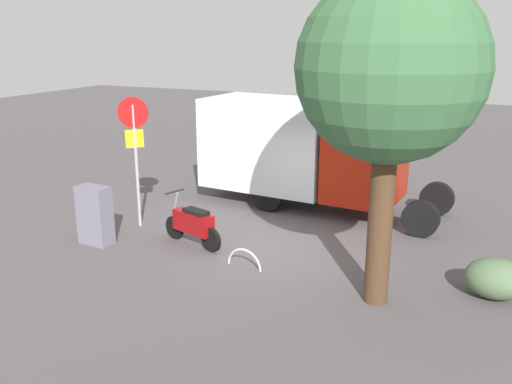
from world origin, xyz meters
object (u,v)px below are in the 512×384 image
(motorcycle, at_px, (193,224))
(stop_sign, at_px, (135,142))
(box_truck_near, at_px, (301,149))
(bike_rack_hoop, at_px, (244,267))
(street_tree, at_px, (390,71))
(utility_cabinet, at_px, (95,215))

(motorcycle, height_order, stop_sign, stop_sign)
(box_truck_near, relative_size, bike_rack_hoop, 8.22)
(box_truck_near, xyz_separation_m, street_tree, (-3.34, 4.97, 2.55))
(stop_sign, height_order, street_tree, street_tree)
(box_truck_near, distance_m, motorcycle, 4.30)
(motorcycle, distance_m, bike_rack_hoop, 1.83)
(utility_cabinet, bearing_deg, street_tree, 178.84)
(stop_sign, distance_m, utility_cabinet, 2.08)
(stop_sign, relative_size, bike_rack_hoop, 3.87)
(box_truck_near, height_order, motorcycle, box_truck_near)
(motorcycle, relative_size, stop_sign, 0.54)
(utility_cabinet, height_order, bike_rack_hoop, utility_cabinet)
(street_tree, distance_m, bike_rack_hoop, 5.07)
(box_truck_near, height_order, street_tree, street_tree)
(stop_sign, xyz_separation_m, bike_rack_hoop, (-3.57, 1.23, -2.19))
(motorcycle, relative_size, bike_rack_hoop, 2.07)
(street_tree, xyz_separation_m, utility_cabinet, (6.61, -0.13, -3.48))
(box_truck_near, relative_size, stop_sign, 2.13)
(motorcycle, xyz_separation_m, bike_rack_hoop, (-1.63, 0.66, -0.52))
(bike_rack_hoop, bearing_deg, street_tree, 173.52)
(box_truck_near, relative_size, street_tree, 1.20)
(stop_sign, bearing_deg, bike_rack_hoop, 160.96)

